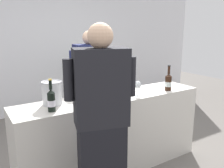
% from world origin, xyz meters
% --- Properties ---
extents(ground_plane, '(12.00, 12.00, 0.00)m').
position_xyz_m(ground_plane, '(0.00, 0.00, 0.00)').
color(ground_plane, '#66605B').
extents(wall_back, '(8.00, 0.10, 2.80)m').
position_xyz_m(wall_back, '(0.00, 2.60, 1.40)').
color(wall_back, white).
rests_on(wall_back, ground_plane).
extents(counter, '(2.31, 0.50, 0.94)m').
position_xyz_m(counter, '(0.00, 0.00, 0.47)').
color(counter, beige).
rests_on(counter, ground_plane).
extents(wine_bottle_0, '(0.08, 0.08, 0.33)m').
position_xyz_m(wine_bottle_0, '(0.16, 0.02, 1.06)').
color(wine_bottle_0, black).
rests_on(wine_bottle_0, counter).
extents(wine_bottle_1, '(0.08, 0.08, 0.32)m').
position_xyz_m(wine_bottle_1, '(0.73, -0.14, 1.05)').
color(wine_bottle_1, black).
rests_on(wine_bottle_1, counter).
extents(wine_bottle_2, '(0.07, 0.07, 0.34)m').
position_xyz_m(wine_bottle_2, '(-0.04, -0.09, 1.06)').
color(wine_bottle_2, black).
rests_on(wine_bottle_2, counter).
extents(wine_bottle_3, '(0.07, 0.07, 0.32)m').
position_xyz_m(wine_bottle_3, '(-0.78, -0.12, 1.05)').
color(wine_bottle_3, black).
rests_on(wine_bottle_3, counter).
extents(wine_bottle_4, '(0.08, 0.08, 0.34)m').
position_xyz_m(wine_bottle_4, '(-0.06, 0.10, 1.06)').
color(wine_bottle_4, black).
rests_on(wine_bottle_4, counter).
extents(wine_bottle_5, '(0.07, 0.07, 0.31)m').
position_xyz_m(wine_bottle_5, '(-0.25, 0.10, 1.04)').
color(wine_bottle_5, black).
rests_on(wine_bottle_5, counter).
extents(wine_bottle_6, '(0.07, 0.07, 0.33)m').
position_xyz_m(wine_bottle_6, '(0.23, 0.12, 1.06)').
color(wine_bottle_6, black).
rests_on(wine_bottle_6, counter).
extents(wine_glass, '(0.08, 0.08, 0.18)m').
position_xyz_m(wine_glass, '(0.26, -0.12, 1.06)').
color(wine_glass, silver).
rests_on(wine_glass, counter).
extents(ice_bucket, '(0.21, 0.21, 0.25)m').
position_xyz_m(ice_bucket, '(-0.70, 0.08, 1.06)').
color(ice_bucket, silver).
rests_on(ice_bucket, counter).
extents(person_server, '(0.58, 0.26, 1.68)m').
position_xyz_m(person_server, '(0.02, 0.63, 0.82)').
color(person_server, black).
rests_on(person_server, ground_plane).
extents(person_guest, '(0.57, 0.35, 1.76)m').
position_xyz_m(person_guest, '(-0.53, -0.64, 0.86)').
color(person_guest, black).
rests_on(person_guest, ground_plane).
extents(potted_shrub, '(0.65, 0.54, 1.15)m').
position_xyz_m(potted_shrub, '(0.56, 1.39, 0.83)').
color(potted_shrub, brown).
rests_on(potted_shrub, ground_plane).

